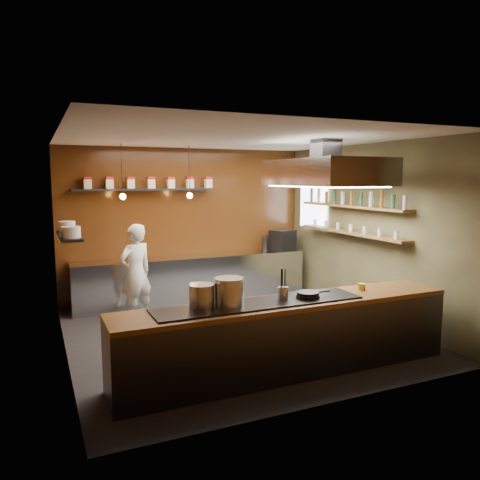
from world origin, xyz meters
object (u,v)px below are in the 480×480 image
stockpot_small (202,296)px  chef (136,273)px  espresso_machine (283,240)px  extractor_hood (325,172)px  stockpot_large (229,292)px

stockpot_small → chef: bearing=93.7°
espresso_machine → chef: chef is taller
extractor_hood → stockpot_large: size_ratio=5.84×
extractor_hood → stockpot_small: 3.02m
stockpot_large → espresso_machine: (2.75, 3.69, 0.01)m
chef → espresso_machine: bearing=170.4°
espresso_machine → chef: 3.36m
extractor_hood → stockpot_large: 2.78m
stockpot_small → extractor_hood: bearing=25.2°
stockpot_large → espresso_machine: espresso_machine is taller
stockpot_large → stockpot_small: size_ratio=1.17×
extractor_hood → espresso_machine: bearing=75.2°
extractor_hood → chef: 3.53m
stockpot_large → stockpot_small: bearing=169.2°
stockpot_small → chef: (-0.19, 2.85, -0.25)m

